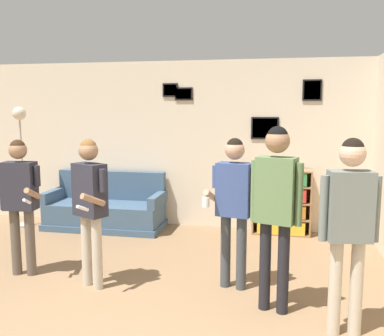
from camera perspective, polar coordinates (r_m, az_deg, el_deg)
wall_back at (r=7.04m, az=-1.29°, el=3.16°), size 8.30×0.08×2.70m
couch at (r=7.18m, az=-11.40°, el=-5.47°), size 1.91×0.80×0.90m
bookshelf at (r=6.78m, az=11.84°, el=-4.46°), size 0.89×0.30×1.01m
floor_lamp at (r=7.48m, az=-21.87°, el=3.61°), size 0.28×0.28×1.97m
person_player_foreground_left at (r=5.30m, az=-21.94°, el=-3.19°), size 0.52×0.43×1.59m
person_player_foreground_center at (r=4.71m, az=-13.47°, el=-3.91°), size 0.45×0.57×1.62m
person_watcher_holding_cup at (r=4.57m, az=5.62°, el=-3.97°), size 0.55×0.39×1.64m
person_spectator_near_bookshelf at (r=4.08m, az=11.13°, el=-4.00°), size 0.48×0.30×1.78m
person_spectator_far_right at (r=3.83m, az=20.24°, el=-6.02°), size 0.50×0.25×1.71m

